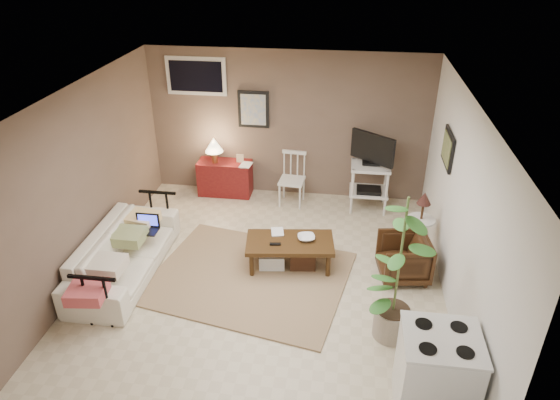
# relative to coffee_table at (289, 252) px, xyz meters

# --- Properties ---
(floor) EXTENTS (5.00, 5.00, 0.00)m
(floor) POSITION_rel_coffee_table_xyz_m (-0.29, -0.35, -0.24)
(floor) COLOR #C1B293
(floor) RESTS_ON ground
(art_back) EXTENTS (0.50, 0.03, 0.60)m
(art_back) POSITION_rel_coffee_table_xyz_m (-0.84, 2.13, 1.21)
(art_back) COLOR black
(art_right) EXTENTS (0.03, 0.60, 0.45)m
(art_right) POSITION_rel_coffee_table_xyz_m (1.93, 0.70, 1.28)
(art_right) COLOR black
(window) EXTENTS (0.96, 0.03, 0.60)m
(window) POSITION_rel_coffee_table_xyz_m (-1.74, 2.13, 1.71)
(window) COLOR silver
(rug) EXTENTS (2.75, 2.37, 0.02)m
(rug) POSITION_rel_coffee_table_xyz_m (-0.48, -0.32, -0.23)
(rug) COLOR #927855
(rug) RESTS_ON floor
(coffee_table) EXTENTS (1.20, 0.72, 0.43)m
(coffee_table) POSITION_rel_coffee_table_xyz_m (0.00, 0.00, 0.00)
(coffee_table) COLOR #3D2410
(coffee_table) RESTS_ON floor
(sofa) EXTENTS (0.60, 2.05, 0.80)m
(sofa) POSITION_rel_coffee_table_xyz_m (-2.09, -0.41, 0.16)
(sofa) COLOR silver
(sofa) RESTS_ON floor
(sofa_pillows) EXTENTS (0.39, 1.95, 0.14)m
(sofa_pillows) POSITION_rel_coffee_table_xyz_m (-2.04, -0.65, 0.25)
(sofa_pillows) COLOR beige
(sofa_pillows) RESTS_ON sofa
(sofa_end_rails) EXTENTS (0.55, 2.05, 0.69)m
(sofa_end_rails) POSITION_rel_coffee_table_xyz_m (-1.97, -0.41, 0.11)
(sofa_end_rails) COLOR black
(sofa_end_rails) RESTS_ON floor
(laptop) EXTENTS (0.32, 0.23, 0.21)m
(laptop) POSITION_rel_coffee_table_xyz_m (-1.89, -0.06, 0.28)
(laptop) COLOR black
(laptop) RESTS_ON sofa
(red_console) EXTENTS (0.88, 0.39, 1.02)m
(red_console) POSITION_rel_coffee_table_xyz_m (-1.34, 1.94, 0.11)
(red_console) COLOR maroon
(red_console) RESTS_ON floor
(spindle_chair) EXTENTS (0.42, 0.42, 0.86)m
(spindle_chair) POSITION_rel_coffee_table_xyz_m (-0.17, 1.78, 0.16)
(spindle_chair) COLOR silver
(spindle_chair) RESTS_ON floor
(tv_stand) EXTENTS (0.64, 0.50, 1.27)m
(tv_stand) POSITION_rel_coffee_table_xyz_m (1.06, 1.75, 0.43)
(tv_stand) COLOR silver
(tv_stand) RESTS_ON floor
(side_table) EXTENTS (0.37, 0.37, 0.99)m
(side_table) POSITION_rel_coffee_table_xyz_m (1.70, 0.48, 0.37)
(side_table) COLOR silver
(side_table) RESTS_ON floor
(armchair) EXTENTS (0.65, 0.68, 0.62)m
(armchair) POSITION_rel_coffee_table_xyz_m (1.47, -0.01, 0.07)
(armchair) COLOR #311C0D
(armchair) RESTS_ON floor
(potted_plant) EXTENTS (0.44, 0.44, 1.76)m
(potted_plant) POSITION_rel_coffee_table_xyz_m (1.27, -1.11, 0.70)
(potted_plant) COLOR gray
(potted_plant) RESTS_ON floor
(stove) EXTENTS (0.68, 0.63, 0.89)m
(stove) POSITION_rel_coffee_table_xyz_m (1.58, -2.05, 0.20)
(stove) COLOR silver
(stove) RESTS_ON floor
(bowl) EXTENTS (0.23, 0.10, 0.22)m
(bowl) POSITION_rel_coffee_table_xyz_m (0.21, 0.07, 0.28)
(bowl) COLOR #3D2410
(bowl) RESTS_ON coffee_table
(book_table) EXTENTS (0.16, 0.05, 0.22)m
(book_table) POSITION_rel_coffee_table_xyz_m (-0.26, 0.17, 0.28)
(book_table) COLOR #3D2410
(book_table) RESTS_ON coffee_table
(book_console) EXTENTS (0.18, 0.04, 0.24)m
(book_console) POSITION_rel_coffee_table_xyz_m (-1.03, 1.86, 0.47)
(book_console) COLOR #3D2410
(book_console) RESTS_ON red_console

